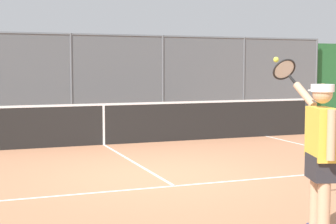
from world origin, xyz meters
The scene contains 5 objects.
ground_plane centered at (0.00, 0.00, 0.00)m, with size 60.00×60.00×0.00m, color #B27551.
court_line_markings centered at (0.00, 1.22, 0.00)m, with size 8.68×8.23×0.01m.
fence_backdrop centered at (0.00, -8.41, 1.31)m, with size 20.62×1.37×2.80m.
tennis_net centered at (0.00, -3.71, 0.49)m, with size 11.15×0.09×1.07m.
tennis_player centered at (-0.55, 3.58, 0.95)m, with size 0.41×1.38×1.92m.
Camera 1 is at (2.83, 8.10, 1.80)m, focal length 56.22 mm.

